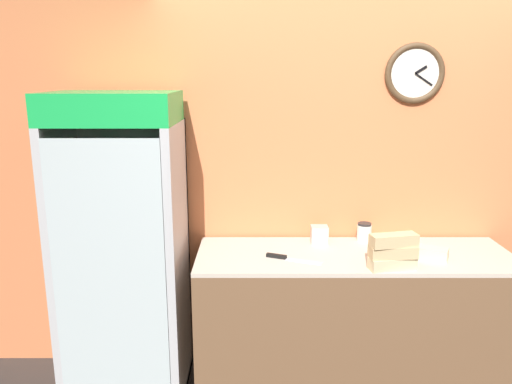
% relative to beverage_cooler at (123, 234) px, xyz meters
% --- Properties ---
extents(wall_back, '(5.20, 0.10, 2.70)m').
position_rel_beverage_cooler_xyz_m(wall_back, '(1.44, 0.32, 0.30)').
color(wall_back, '#D17547').
rests_on(wall_back, ground_plane).
extents(prep_counter, '(1.96, 0.64, 0.94)m').
position_rel_beverage_cooler_xyz_m(prep_counter, '(1.44, -0.05, -0.58)').
color(prep_counter, brown).
rests_on(prep_counter, ground_plane).
extents(beverage_cooler, '(0.74, 0.64, 1.93)m').
position_rel_beverage_cooler_xyz_m(beverage_cooler, '(0.00, 0.00, 0.00)').
color(beverage_cooler, '#B2B7BC').
rests_on(beverage_cooler, ground_plane).
extents(sandwich_stack_bottom, '(0.28, 0.14, 0.07)m').
position_rel_beverage_cooler_xyz_m(sandwich_stack_bottom, '(1.61, -0.30, -0.08)').
color(sandwich_stack_bottom, beige).
rests_on(sandwich_stack_bottom, prep_counter).
extents(sandwich_stack_middle, '(0.28, 0.12, 0.07)m').
position_rel_beverage_cooler_xyz_m(sandwich_stack_middle, '(1.61, -0.30, -0.01)').
color(sandwich_stack_middle, tan).
rests_on(sandwich_stack_middle, sandwich_stack_bottom).
extents(sandwich_stack_top, '(0.28, 0.14, 0.07)m').
position_rel_beverage_cooler_xyz_m(sandwich_stack_top, '(1.61, -0.30, 0.06)').
color(sandwich_stack_top, tan).
rests_on(sandwich_stack_top, sandwich_stack_middle).
extents(sandwich_flat_left, '(0.28, 0.21, 0.07)m').
position_rel_beverage_cooler_xyz_m(sandwich_flat_left, '(1.85, -0.12, -0.08)').
color(sandwich_flat_left, beige).
rests_on(sandwich_flat_left, prep_counter).
extents(chefs_knife, '(0.33, 0.16, 0.02)m').
position_rel_beverage_cooler_xyz_m(chefs_knife, '(1.01, -0.15, -0.11)').
color(chefs_knife, silver).
rests_on(chefs_knife, prep_counter).
extents(condiment_jar, '(0.10, 0.10, 0.12)m').
position_rel_beverage_cooler_xyz_m(condiment_jar, '(1.55, 0.19, -0.05)').
color(condiment_jar, silver).
rests_on(condiment_jar, prep_counter).
extents(napkin_dispenser, '(0.11, 0.09, 0.12)m').
position_rel_beverage_cooler_xyz_m(napkin_dispenser, '(1.24, 0.14, -0.05)').
color(napkin_dispenser, '#B7B2AD').
rests_on(napkin_dispenser, prep_counter).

